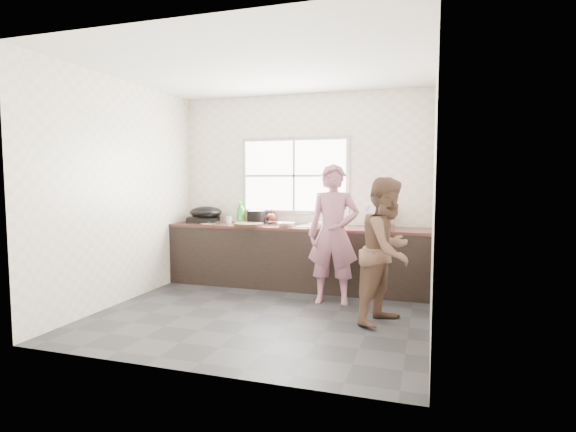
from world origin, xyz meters
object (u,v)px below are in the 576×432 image
(cutting_board, at_px, (249,224))
(pot_lid_right, at_px, (209,223))
(bottle_green, at_px, (241,212))
(woman, at_px, (333,239))
(dish_rack, at_px, (381,216))
(wok, at_px, (206,212))
(pot_lid_left, at_px, (211,221))
(bowl_crabs, at_px, (325,226))
(glass_jar, at_px, (229,220))
(person_side, at_px, (387,251))
(burner, at_px, (205,219))
(bowl_held, at_px, (314,225))
(bottle_brown_short, at_px, (272,217))
(plate_food, at_px, (243,223))
(bowl_mince, at_px, (286,224))
(black_pot, at_px, (256,217))
(bottle_brown_tall, at_px, (249,216))

(cutting_board, height_order, pot_lid_right, cutting_board)
(cutting_board, distance_m, bottle_green, 0.55)
(woman, relative_size, dish_rack, 4.13)
(wok, bearing_deg, pot_lid_left, 57.69)
(bowl_crabs, distance_m, glass_jar, 1.48)
(bowl_crabs, height_order, pot_lid_left, bowl_crabs)
(glass_jar, bearing_deg, wok, 167.88)
(person_side, bearing_deg, burner, 86.91)
(bottle_green, relative_size, dish_rack, 0.83)
(burner, xyz_separation_m, wok, (0.09, -0.13, 0.11))
(bowl_held, relative_size, bottle_brown_short, 1.03)
(plate_food, relative_size, burner, 0.49)
(bowl_held, relative_size, burner, 0.43)
(person_side, xyz_separation_m, bottle_green, (-2.27, 1.40, 0.25))
(bowl_mince, bearing_deg, bottle_green, 156.90)
(person_side, height_order, bowl_held, person_side)
(glass_jar, bearing_deg, bottle_brown_short, 22.85)
(cutting_board, height_order, glass_jar, glass_jar)
(bowl_crabs, distance_m, black_pot, 1.13)
(bowl_crabs, bearing_deg, bottle_brown_short, 155.05)
(pot_lid_right, bearing_deg, woman, -15.70)
(bottle_brown_short, bearing_deg, pot_lid_left, -175.04)
(cutting_board, relative_size, bowl_crabs, 1.87)
(bottle_brown_short, distance_m, pot_lid_right, 0.92)
(bottle_brown_tall, bearing_deg, person_side, -33.23)
(bottle_brown_tall, height_order, pot_lid_right, bottle_brown_tall)
(cutting_board, xyz_separation_m, plate_food, (-0.22, 0.30, -0.01))
(cutting_board, height_order, black_pot, black_pot)
(bottle_brown_short, bearing_deg, wok, -171.40)
(cutting_board, relative_size, burner, 0.89)
(bottle_green, xyz_separation_m, bottle_brown_tall, (0.12, 0.01, -0.06))
(bowl_crabs, bearing_deg, plate_food, 167.76)
(bowl_held, distance_m, pot_lid_right, 1.57)
(wok, height_order, pot_lid_left, wok)
(bowl_crabs, xyz_separation_m, glass_jar, (-1.47, 0.18, 0.02))
(woman, xyz_separation_m, pot_lid_left, (-2.04, 0.77, 0.08))
(person_side, xyz_separation_m, bowl_crabs, (-0.89, 0.99, 0.13))
(bowl_mince, relative_size, plate_food, 1.05)
(pot_lid_right, bearing_deg, wok, 130.19)
(black_pot, bearing_deg, bottle_brown_short, 33.57)
(person_side, distance_m, black_pot, 2.36)
(woman, distance_m, person_side, 0.89)
(cutting_board, bearing_deg, bowl_held, 10.86)
(bowl_held, bearing_deg, pot_lid_right, -178.93)
(bowl_mince, height_order, pot_lid_right, bowl_mince)
(woman, xyz_separation_m, bowl_crabs, (-0.20, 0.43, 0.11))
(burner, bearing_deg, cutting_board, -25.13)
(plate_food, bearing_deg, bottle_brown_short, 19.04)
(person_side, relative_size, bowl_crabs, 7.09)
(woman, xyz_separation_m, bottle_brown_short, (-1.10, 0.85, 0.17))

